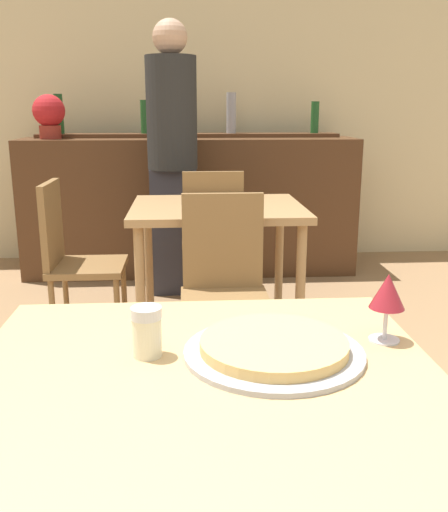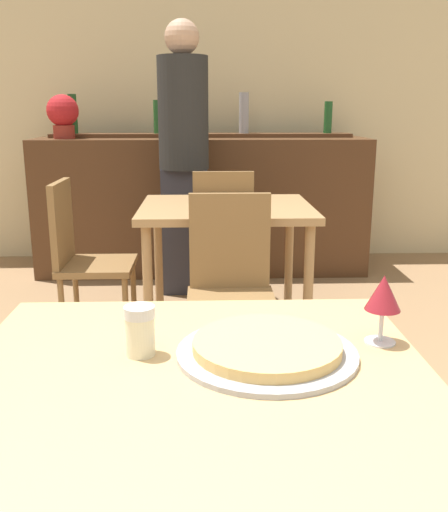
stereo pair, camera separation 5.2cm
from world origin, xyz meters
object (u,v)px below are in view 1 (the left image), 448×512
object	(u,v)px
wine_glass	(388,293)
potted_plant	(49,114)
pizza_tray	(274,348)
person_standing	(172,150)
chair_far_side_left	(72,253)
chair_far_side_back	(213,230)
chair_far_side_front	(224,280)
cheese_shaker	(147,331)

from	to	relation	value
wine_glass	potted_plant	bearing A→B (deg)	113.99
pizza_tray	potted_plant	size ratio (longest dim) A/B	1.19
person_standing	pizza_tray	bearing A→B (deg)	-84.51
potted_plant	chair_far_side_left	bearing A→B (deg)	-74.58
chair_far_side_back	chair_far_side_left	bearing A→B (deg)	35.29
chair_far_side_left	person_standing	bearing A→B (deg)	-31.46
chair_far_side_front	wine_glass	xyz separation A→B (m)	(0.28, -1.32, 0.37)
pizza_tray	person_standing	bearing A→B (deg)	95.49
chair_far_side_back	potted_plant	xyz separation A→B (m)	(-1.19, 0.85, 0.73)
chair_far_side_left	person_standing	size ratio (longest dim) A/B	0.49
wine_glass	cheese_shaker	bearing A→B (deg)	-174.92
pizza_tray	chair_far_side_left	bearing A→B (deg)	112.66
potted_plant	pizza_tray	bearing A→B (deg)	-70.31
person_standing	chair_far_side_back	bearing A→B (deg)	-51.18
chair_far_side_front	potted_plant	xyz separation A→B (m)	(-1.19, 1.98, 0.73)
chair_far_side_front	chair_far_side_back	bearing A→B (deg)	90.00
chair_far_side_left	cheese_shaker	xyz separation A→B (m)	(0.54, -1.93, 0.31)
person_standing	wine_glass	xyz separation A→B (m)	(0.54, -2.77, -0.13)
chair_far_side_left	wine_glass	size ratio (longest dim) A/B	5.74
pizza_tray	wine_glass	xyz separation A→B (m)	(0.26, 0.06, 0.10)
pizza_tray	wine_glass	distance (m)	0.29
chair_far_side_left	potted_plant	xyz separation A→B (m)	(-0.39, 1.41, 0.73)
person_standing	chair_far_side_front	bearing A→B (deg)	-79.94
cheese_shaker	pizza_tray	bearing A→B (deg)	-3.14
chair_far_side_back	chair_far_side_left	world-z (taller)	same
chair_far_side_front	chair_far_side_back	distance (m)	1.13
pizza_tray	cheese_shaker	world-z (taller)	cheese_shaker
chair_far_side_front	wine_glass	distance (m)	1.40
chair_far_side_back	pizza_tray	size ratio (longest dim) A/B	2.34
cheese_shaker	wine_glass	world-z (taller)	wine_glass
chair_far_side_back	potted_plant	size ratio (longest dim) A/B	2.78
person_standing	potted_plant	bearing A→B (deg)	150.33
chair_far_side_left	pizza_tray	distance (m)	2.13
chair_far_side_back	wine_glass	bearing A→B (deg)	96.53
chair_far_side_back	chair_far_side_left	size ratio (longest dim) A/B	1.00
pizza_tray	cheese_shaker	size ratio (longest dim) A/B	3.54
chair_far_side_back	chair_far_side_front	bearing A→B (deg)	90.00
pizza_tray	wine_glass	world-z (taller)	wine_glass
chair_far_side_front	cheese_shaker	bearing A→B (deg)	-100.60
cheese_shaker	wine_glass	distance (m)	0.54
chair_far_side_front	potted_plant	bearing A→B (deg)	120.98
pizza_tray	chair_far_side_front	bearing A→B (deg)	90.63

